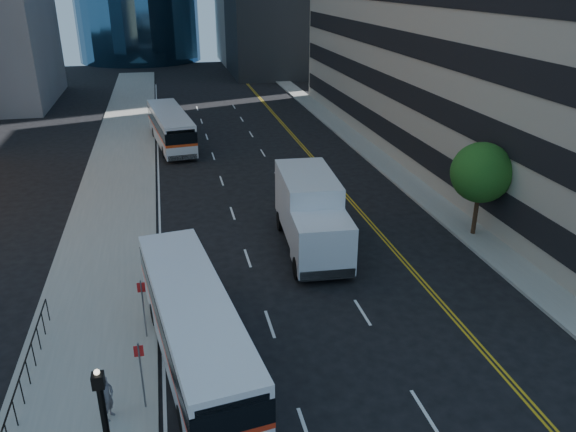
# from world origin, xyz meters

# --- Properties ---
(ground) EXTENTS (160.00, 160.00, 0.00)m
(ground) POSITION_xyz_m (0.00, 0.00, 0.00)
(ground) COLOR black
(ground) RESTS_ON ground
(sidewalk_west) EXTENTS (5.00, 90.00, 0.15)m
(sidewalk_west) POSITION_xyz_m (-10.50, 25.00, 0.07)
(sidewalk_west) COLOR gray
(sidewalk_west) RESTS_ON ground
(sidewalk_east) EXTENTS (2.00, 90.00, 0.15)m
(sidewalk_east) POSITION_xyz_m (9.00, 25.00, 0.07)
(sidewalk_east) COLOR gray
(sidewalk_east) RESTS_ON ground
(street_tree) EXTENTS (3.20, 3.20, 5.10)m
(street_tree) POSITION_xyz_m (9.00, 8.00, 3.64)
(street_tree) COLOR #332114
(street_tree) RESTS_ON sidewalk_east
(bus_front) EXTENTS (3.89, 11.27, 2.85)m
(bus_front) POSITION_xyz_m (-6.60, 0.25, 1.55)
(bus_front) COLOR white
(bus_front) RESTS_ON ground
(bus_rear) EXTENTS (3.75, 11.32, 2.86)m
(bus_rear) POSITION_xyz_m (-6.60, 29.94, 1.56)
(bus_rear) COLOR silver
(bus_rear) RESTS_ON ground
(box_truck) EXTENTS (3.18, 8.00, 3.75)m
(box_truck) POSITION_xyz_m (-0.10, 8.42, 1.98)
(box_truck) COLOR silver
(box_truck) RESTS_ON ground
(pedestrian) EXTENTS (0.59, 0.69, 1.60)m
(pedestrian) POSITION_xyz_m (-9.51, -2.26, 0.95)
(pedestrian) COLOR #5C5B63
(pedestrian) RESTS_ON sidewalk_west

